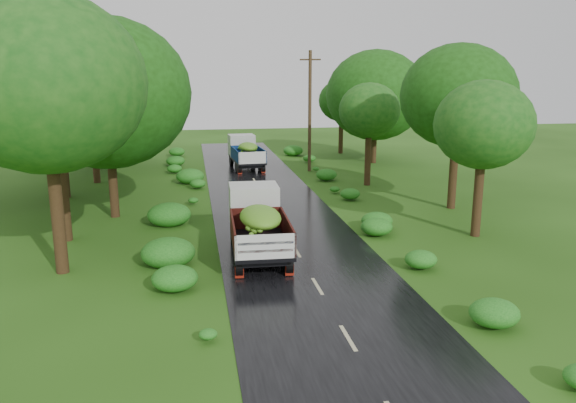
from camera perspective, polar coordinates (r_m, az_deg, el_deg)
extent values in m
plane|color=#1E410D|center=(16.53, 6.12, -13.67)|extent=(120.00, 120.00, 0.00)
cube|color=black|center=(20.97, 2.40, -7.62)|extent=(6.50, 80.00, 0.02)
cube|color=#BFB78C|center=(16.52, 6.13, -13.60)|extent=(0.12, 1.60, 0.00)
cube|color=#BFB78C|center=(20.06, 3.00, -8.58)|extent=(0.12, 1.60, 0.00)
cube|color=#BFB78C|center=(23.74, 0.88, -5.07)|extent=(0.12, 1.60, 0.00)
cube|color=#BFB78C|center=(27.52, -0.65, -2.51)|extent=(0.12, 1.60, 0.00)
cube|color=#BFB78C|center=(31.35, -1.80, -0.57)|extent=(0.12, 1.60, 0.00)
cube|color=#BFB78C|center=(35.21, -2.70, 0.95)|extent=(0.12, 1.60, 0.00)
cube|color=#BFB78C|center=(39.11, -3.43, 2.16)|extent=(0.12, 1.60, 0.00)
cube|color=#BFB78C|center=(43.02, -4.02, 3.16)|extent=(0.12, 1.60, 0.00)
cube|color=#BFB78C|center=(46.95, -4.51, 3.98)|extent=(0.12, 1.60, 0.00)
cube|color=#BFB78C|center=(50.89, -4.93, 4.68)|extent=(0.12, 1.60, 0.00)
cube|color=#BFB78C|center=(54.83, -5.29, 5.28)|extent=(0.12, 1.60, 0.00)
cube|color=black|center=(23.02, -3.02, -4.11)|extent=(1.81, 5.43, 0.27)
cylinder|color=black|center=(24.88, -5.55, -3.18)|extent=(0.30, 0.96, 0.96)
cylinder|color=black|center=(25.02, -1.30, -3.03)|extent=(0.30, 0.96, 0.96)
cylinder|color=black|center=(21.85, -5.16, -5.50)|extent=(0.30, 0.96, 0.96)
cylinder|color=black|center=(22.00, -0.32, -5.31)|extent=(0.30, 0.96, 0.96)
cylinder|color=black|center=(20.92, -5.02, -6.35)|extent=(0.30, 0.96, 0.96)
cylinder|color=black|center=(21.09, 0.04, -6.14)|extent=(0.30, 0.96, 0.96)
cube|color=maroon|center=(20.69, -4.96, -7.20)|extent=(0.33, 0.05, 0.43)
cube|color=maroon|center=(20.85, 0.17, -6.98)|extent=(0.33, 0.05, 0.43)
cube|color=silver|center=(24.81, -3.49, -0.36)|extent=(2.16, 1.88, 1.82)
cube|color=black|center=(22.00, -2.80, -4.36)|extent=(2.32, 4.17, 0.15)
cube|color=#45170C|center=(21.79, -5.59, -3.13)|extent=(0.20, 4.11, 0.91)
cube|color=#45170C|center=(21.97, -0.05, -2.93)|extent=(0.20, 4.11, 0.91)
cube|color=#45170C|center=(23.79, -3.26, -1.69)|extent=(2.20, 0.14, 0.91)
cube|color=silver|center=(19.93, -2.27, -4.63)|extent=(2.20, 0.14, 0.91)
ellipsoid|color=#428217|center=(21.70, -2.83, -1.58)|extent=(1.95, 3.50, 0.96)
cube|color=black|center=(43.78, -4.28, 4.08)|extent=(1.95, 5.23, 0.26)
cylinder|color=black|center=(45.49, -5.78, 4.22)|extent=(0.32, 0.93, 0.91)
cylinder|color=black|center=(45.77, -3.59, 4.31)|extent=(0.32, 0.93, 0.91)
cylinder|color=black|center=(42.53, -5.18, 3.61)|extent=(0.32, 0.93, 0.91)
cylinder|color=black|center=(42.83, -2.84, 3.72)|extent=(0.32, 0.93, 0.91)
cylinder|color=black|center=(41.62, -4.98, 3.41)|extent=(0.32, 0.93, 0.91)
cylinder|color=black|center=(41.93, -2.59, 3.52)|extent=(0.32, 0.93, 0.91)
cube|color=maroon|center=(41.35, -4.91, 3.06)|extent=(0.31, 0.06, 0.41)
cube|color=maroon|center=(41.66, -2.50, 3.18)|extent=(0.31, 0.06, 0.41)
cube|color=silver|center=(45.64, -4.74, 5.70)|extent=(2.14, 1.88, 1.73)
cube|color=black|center=(42.82, -4.06, 4.15)|extent=(2.39, 4.06, 0.15)
cube|color=navy|center=(42.58, -5.42, 4.77)|extent=(0.37, 3.91, 0.87)
cube|color=navy|center=(42.93, -2.74, 4.88)|extent=(0.37, 3.91, 0.87)
cube|color=navy|center=(44.62, -4.51, 5.16)|extent=(2.09, 0.23, 0.87)
cube|color=silver|center=(40.87, -3.60, 4.45)|extent=(2.09, 0.23, 0.87)
ellipsoid|color=#428217|center=(42.67, -4.09, 5.55)|extent=(2.00, 3.41, 0.91)
cylinder|color=#382616|center=(42.29, 2.23, 9.07)|extent=(0.32, 0.32, 8.92)
cube|color=#382616|center=(42.20, 2.27, 14.21)|extent=(1.48, 0.72, 0.11)
cylinder|color=black|center=(22.07, -22.76, 3.11)|extent=(0.47, 0.47, 7.97)
ellipsoid|color=#17430C|center=(21.80, -23.47, 10.97)|extent=(3.77, 3.77, 3.39)
cylinder|color=black|center=(26.36, -22.29, 5.40)|extent=(0.49, 0.49, 8.68)
ellipsoid|color=#17430C|center=(26.18, -22.93, 12.55)|extent=(3.59, 3.59, 3.23)
cylinder|color=black|center=(30.04, -17.58, 5.20)|extent=(0.45, 0.45, 7.23)
ellipsoid|color=#17430C|center=(29.82, -17.95, 10.43)|extent=(4.09, 4.09, 3.68)
cylinder|color=black|center=(35.75, -22.06, 6.43)|extent=(0.47, 0.47, 7.72)
ellipsoid|color=#17430C|center=(35.58, -22.47, 11.12)|extent=(4.31, 4.31, 3.88)
cylinder|color=black|center=(40.00, -19.20, 7.20)|extent=(0.46, 0.46, 7.62)
ellipsoid|color=#17430C|center=(39.84, -19.52, 11.34)|extent=(3.25, 3.25, 2.92)
cylinder|color=black|center=(46.40, -17.70, 7.82)|extent=(0.46, 0.46, 7.31)
ellipsoid|color=#17430C|center=(46.26, -17.94, 11.25)|extent=(4.67, 4.67, 4.20)
cylinder|color=black|center=(49.45, -15.99, 8.54)|extent=(0.47, 0.47, 7.84)
ellipsoid|color=#17430C|center=(49.33, -16.21, 11.99)|extent=(3.80, 3.80, 3.42)
cylinder|color=black|center=(26.76, 18.90, 2.67)|extent=(0.42, 0.42, 5.82)
ellipsoid|color=#144E13|center=(26.48, 19.25, 7.38)|extent=(2.96, 2.96, 2.67)
cylinder|color=black|center=(31.87, 16.60, 5.46)|extent=(0.45, 0.45, 6.98)
ellipsoid|color=#144E13|center=(31.65, 16.92, 10.22)|extent=(3.51, 3.51, 3.16)
cylinder|color=black|center=(37.46, 8.16, 5.89)|extent=(0.41, 0.41, 5.62)
ellipsoid|color=#144E13|center=(37.26, 8.27, 9.15)|extent=(2.82, 2.82, 2.54)
cylinder|color=black|center=(46.83, 8.80, 7.70)|extent=(0.43, 0.43, 6.29)
ellipsoid|color=#144E13|center=(46.67, 8.90, 10.63)|extent=(4.02, 4.02, 3.62)
cylinder|color=black|center=(52.14, 5.42, 7.88)|extent=(0.41, 0.41, 5.48)
ellipsoid|color=#144E13|center=(52.00, 5.47, 10.17)|extent=(2.90, 2.90, 2.61)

